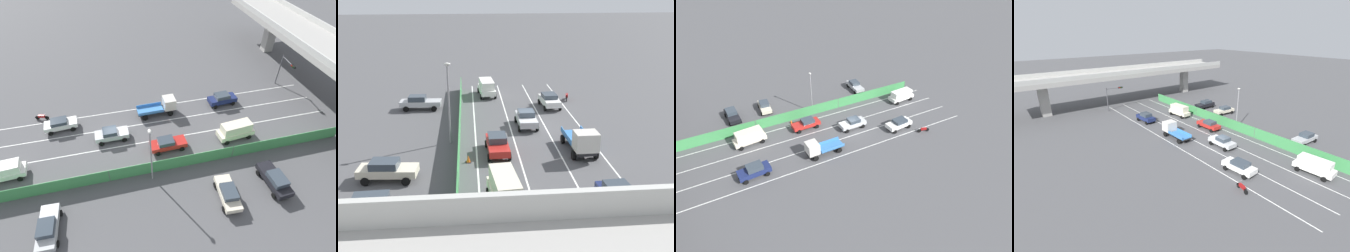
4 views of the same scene
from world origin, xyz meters
The scene contains 21 objects.
ground_plane centered at (0.00, 0.00, 0.00)m, with size 300.00×300.00×0.00m, color #4C4C4F.
lane_line_left_edge centered at (-5.37, 6.16, 0.00)m, with size 0.14×48.31×0.01m, color silver.
lane_line_mid_left centered at (-1.79, 6.16, 0.00)m, with size 0.14×48.31×0.01m, color silver.
lane_line_mid_right centered at (1.79, 6.16, 0.00)m, with size 0.14×48.31×0.01m, color silver.
lane_line_right_edge centered at (5.37, 6.16, 0.00)m, with size 0.14×48.31×0.01m, color silver.
elevated_overpass centered at (0.00, 32.31, 6.63)m, with size 56.65×8.11×8.23m.
green_fence centered at (6.85, 6.16, 0.90)m, with size 0.10×44.41×1.79m.
car_sedan_red centered at (3.57, 6.27, 0.89)m, with size 2.05×4.56×1.60m.
car_van_cream centered at (3.75, 15.32, 1.30)m, with size 2.33×4.90×2.32m.
car_hatchback_white centered at (-3.53, -6.86, 0.90)m, with size 2.21×4.34×1.60m.
car_sedan_silver centered at (0.13, -0.38, 0.90)m, with size 2.05×4.30×1.65m.
car_van_white centered at (3.55, -12.67, 1.18)m, with size 2.32×4.81×2.06m.
car_sedan_navy centered at (-3.52, 16.51, 0.97)m, with size 2.20×4.33×1.77m.
flatbed_truck_blue centered at (-3.59, 7.35, 1.25)m, with size 2.28×5.51×2.42m.
motorcycle centered at (-6.29, -9.64, 0.46)m, with size 0.73×1.91×0.93m.
parked_wagon_silver centered at (11.52, -7.35, 0.89)m, with size 4.74×2.14×1.64m.
parked_sedan_cream centered at (12.13, 10.63, 0.89)m, with size 4.50×2.24×1.60m.
parked_sedan_dark centered at (11.80, 16.27, 0.95)m, with size 4.76×2.19×1.75m.
traffic_light centered at (-5.34, 27.46, 3.70)m, with size 3.68×0.61×5.18m.
street_lamp centered at (7.69, 3.45, 4.49)m, with size 0.60×0.36×7.45m.
traffic_cone centered at (6.10, 7.95, 0.28)m, with size 0.47×0.47×0.61m.
Camera 4 is at (-25.70, -24.08, 16.70)m, focal length 26.66 mm.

